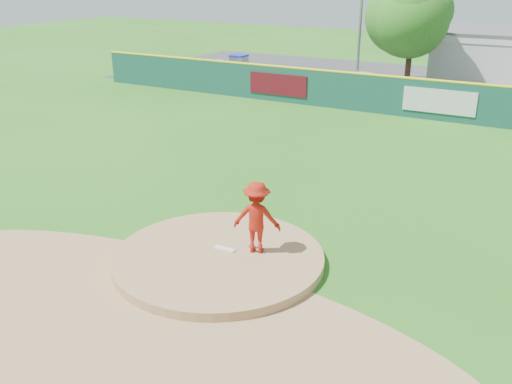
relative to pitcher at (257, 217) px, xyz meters
The scene contains 11 objects.
ground 1.58m from the pitcher, 139.77° to the right, with size 120.00×120.00×0.00m, color #286B19.
pitchers_mound 1.58m from the pitcher, 139.77° to the right, with size 5.50×5.50×0.50m, color #9E774C.
pitching_rubber 1.27m from the pitcher, 155.32° to the right, with size 0.60×0.15×0.04m, color white.
infield_dirt_arc 3.93m from the pitcher, 101.98° to the right, with size 15.40×15.40×0.01m, color #9E774C.
parking_lot 26.38m from the pitcher, 91.69° to the left, with size 44.00×16.00×0.02m, color #38383A.
pitcher is the anchor object (origin of this frame).
van 21.58m from the pitcher, 101.44° to the left, with size 2.33×5.05×1.40m, color white.
fence_banners 17.67m from the pitcher, 102.28° to the left, with size 12.64×0.04×1.20m.
playground_slide 26.79m from the pitcher, 121.98° to the left, with size 1.03×2.90×1.60m.
outfield_fence 17.36m from the pitcher, 92.56° to the left, with size 40.00×0.14×2.07m.
deciduous_tree 24.73m from the pitcher, 96.51° to the left, with size 5.60×5.60×7.36m.
Camera 1 is at (7.31, -11.03, 7.17)m, focal length 40.00 mm.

